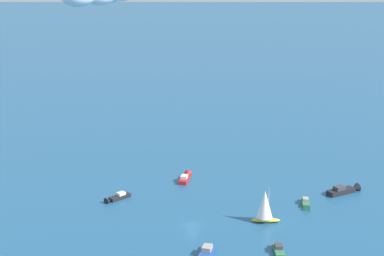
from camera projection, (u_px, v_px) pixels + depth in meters
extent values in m
plane|color=#1E517A|center=(192.00, 226.00, 152.47)|extent=(2000.00, 2000.00, 0.00)
cube|color=#33704C|center=(306.00, 203.00, 165.87)|extent=(3.51, 6.33, 0.97)
cone|color=#33704C|center=(307.00, 208.00, 162.33)|extent=(2.28, 2.01, 1.93)
cube|color=gray|center=(306.00, 199.00, 166.09)|extent=(2.06, 2.45, 0.72)
cube|color=#33704C|center=(279.00, 251.00, 138.23)|extent=(4.53, 6.84, 1.05)
cube|color=#38383D|center=(278.00, 246.00, 138.46)|extent=(2.45, 2.77, 0.79)
cube|color=#B21E1E|center=(185.00, 179.00, 183.47)|extent=(3.69, 7.51, 1.15)
cone|color=#B21E1E|center=(187.00, 174.00, 187.64)|extent=(2.62, 2.26, 2.30)
cube|color=silver|center=(184.00, 177.00, 182.69)|extent=(2.31, 2.83, 0.86)
ellipsoid|color=gold|center=(266.00, 220.00, 154.70)|extent=(7.50, 4.52, 1.02)
cylinder|color=#B2B2B7|center=(269.00, 203.00, 153.46)|extent=(0.14, 0.14, 8.34)
cone|color=white|center=(265.00, 204.00, 153.59)|extent=(5.16, 5.16, 7.09)
cube|color=black|center=(120.00, 197.00, 169.79)|extent=(4.38, 6.71, 1.03)
cone|color=black|center=(108.00, 201.00, 167.13)|extent=(2.53, 2.31, 2.05)
cube|color=silver|center=(121.00, 194.00, 169.88)|extent=(2.38, 2.71, 0.77)
cube|color=#23478C|center=(207.00, 254.00, 136.71)|extent=(3.51, 8.16, 1.26)
cube|color=gray|center=(207.00, 248.00, 136.97)|extent=(2.36, 3.00, 0.95)
cube|color=black|center=(341.00, 191.00, 173.46)|extent=(7.47, 8.36, 1.37)
cone|color=black|center=(355.00, 188.00, 175.88)|extent=(3.50, 3.41, 2.73)
cube|color=#38383D|center=(339.00, 188.00, 172.85)|extent=(3.57, 3.70, 1.02)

